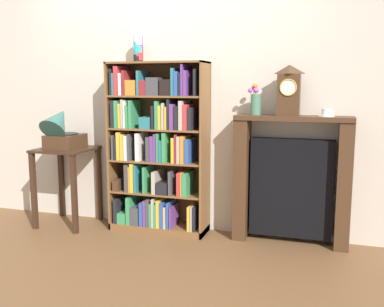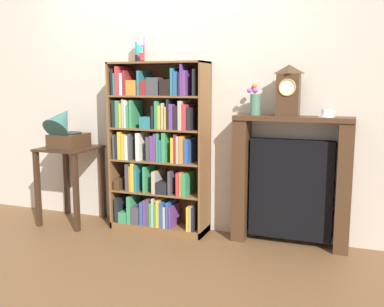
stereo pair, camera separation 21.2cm
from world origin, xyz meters
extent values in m
cube|color=brown|center=(0.00, 0.00, -0.01)|extent=(7.62, 6.40, 0.02)
cube|color=beige|center=(0.15, 0.33, 1.30)|extent=(4.62, 0.08, 2.60)
cube|color=brown|center=(-0.45, 0.14, 0.79)|extent=(0.02, 0.31, 1.58)
cube|color=brown|center=(0.45, 0.14, 0.79)|extent=(0.02, 0.31, 1.58)
cube|color=brown|center=(0.00, 0.28, 0.79)|extent=(0.92, 0.01, 1.58)
cube|color=brown|center=(0.00, 0.14, 1.57)|extent=(0.92, 0.31, 0.02)
cube|color=brown|center=(0.00, 0.14, 0.03)|extent=(0.92, 0.31, 0.06)
cube|color=black|center=(-0.40, 0.10, 0.18)|extent=(0.04, 0.22, 0.24)
cube|color=#388E56|center=(-0.33, 0.11, 0.11)|extent=(0.09, 0.24, 0.10)
cube|color=#388E56|center=(-0.26, 0.11, 0.19)|extent=(0.04, 0.23, 0.26)
cube|color=#424247|center=(-0.20, 0.10, 0.14)|extent=(0.08, 0.22, 0.17)
cube|color=#2D519E|center=(-0.13, 0.12, 0.17)|extent=(0.03, 0.26, 0.22)
cube|color=#663884|center=(-0.10, 0.10, 0.18)|extent=(0.03, 0.22, 0.25)
cube|color=#424247|center=(-0.06, 0.10, 0.19)|extent=(0.03, 0.22, 0.26)
cube|color=#388E56|center=(-0.04, 0.10, 0.17)|extent=(0.02, 0.21, 0.22)
cube|color=#B2A893|center=(-0.01, 0.10, 0.19)|extent=(0.02, 0.22, 0.27)
cube|color=#388E56|center=(0.01, 0.11, 0.17)|extent=(0.02, 0.24, 0.22)
cube|color=gold|center=(0.04, 0.10, 0.19)|extent=(0.03, 0.22, 0.26)
cube|color=#2D519E|center=(0.07, 0.11, 0.18)|extent=(0.03, 0.23, 0.24)
cube|color=#B2A893|center=(0.11, 0.11, 0.16)|extent=(0.02, 0.24, 0.20)
cube|color=#2D519E|center=(0.13, 0.10, 0.18)|extent=(0.02, 0.22, 0.24)
cube|color=#663884|center=(0.16, 0.12, 0.16)|extent=(0.02, 0.24, 0.20)
cube|color=gold|center=(0.34, 0.12, 0.17)|extent=(0.03, 0.25, 0.23)
cube|color=#B2A893|center=(0.36, 0.11, 0.17)|extent=(0.02, 0.24, 0.23)
cube|color=black|center=(0.39, 0.11, 0.17)|extent=(0.02, 0.24, 0.23)
cube|color=brown|center=(0.00, 0.14, 0.37)|extent=(0.89, 0.29, 0.02)
cube|color=#472D1C|center=(-0.39, 0.11, 0.43)|extent=(0.06, 0.24, 0.10)
cube|color=#424247|center=(-0.28, 0.11, 0.51)|extent=(0.03, 0.22, 0.26)
cube|color=orange|center=(-0.25, 0.10, 0.50)|extent=(0.02, 0.21, 0.24)
cube|color=gold|center=(-0.22, 0.09, 0.51)|extent=(0.03, 0.20, 0.27)
cube|color=teal|center=(-0.18, 0.09, 0.51)|extent=(0.02, 0.20, 0.26)
cube|color=#388E56|center=(-0.10, 0.12, 0.50)|extent=(0.02, 0.25, 0.24)
cube|color=#B2A893|center=(0.00, 0.12, 0.48)|extent=(0.04, 0.25, 0.21)
cube|color=black|center=(0.08, 0.08, 0.43)|extent=(0.10, 0.18, 0.11)
cube|color=#424247|center=(0.16, 0.11, 0.49)|extent=(0.02, 0.22, 0.22)
cube|color=#C63338|center=(0.24, 0.13, 0.48)|extent=(0.03, 0.26, 0.21)
cube|color=orange|center=(0.27, 0.12, 0.49)|extent=(0.02, 0.26, 0.22)
cube|color=#388E56|center=(0.30, 0.12, 0.48)|extent=(0.04, 0.25, 0.21)
cube|color=brown|center=(0.00, 0.14, 0.67)|extent=(0.89, 0.29, 0.02)
cube|color=#424247|center=(-0.41, 0.11, 0.79)|extent=(0.02, 0.24, 0.23)
cube|color=black|center=(-0.38, 0.12, 0.79)|extent=(0.02, 0.26, 0.21)
cube|color=gold|center=(-0.35, 0.10, 0.81)|extent=(0.03, 0.22, 0.26)
cube|color=gold|center=(-0.31, 0.10, 0.80)|extent=(0.03, 0.22, 0.24)
cube|color=white|center=(-0.27, 0.12, 0.79)|extent=(0.03, 0.25, 0.23)
cube|color=#424247|center=(-0.24, 0.12, 0.80)|extent=(0.02, 0.24, 0.25)
cube|color=white|center=(-0.16, 0.11, 0.81)|extent=(0.04, 0.23, 0.26)
cube|color=#424247|center=(-0.05, 0.10, 0.79)|extent=(0.03, 0.21, 0.23)
cube|color=#663884|center=(-0.01, 0.11, 0.80)|extent=(0.03, 0.24, 0.24)
cube|color=#663884|center=(0.02, 0.10, 0.81)|extent=(0.02, 0.21, 0.26)
cube|color=#388E56|center=(0.04, 0.12, 0.81)|extent=(0.02, 0.26, 0.26)
cube|color=teal|center=(0.07, 0.13, 0.78)|extent=(0.02, 0.26, 0.20)
cube|color=#388E56|center=(0.10, 0.11, 0.81)|extent=(0.03, 0.23, 0.27)
cube|color=gold|center=(0.19, 0.09, 0.79)|extent=(0.03, 0.20, 0.23)
cube|color=maroon|center=(0.22, 0.11, 0.81)|extent=(0.02, 0.24, 0.26)
cube|color=#B2A893|center=(0.24, 0.12, 0.80)|extent=(0.03, 0.26, 0.24)
cube|color=orange|center=(0.28, 0.09, 0.80)|extent=(0.04, 0.20, 0.25)
cube|color=#2D519E|center=(0.32, 0.12, 0.79)|extent=(0.04, 0.25, 0.22)
cube|color=brown|center=(0.00, 0.14, 0.97)|extent=(0.89, 0.29, 0.02)
cube|color=black|center=(-0.40, 0.12, 1.11)|extent=(0.03, 0.25, 0.25)
cube|color=#388E56|center=(-0.36, 0.11, 1.10)|extent=(0.03, 0.22, 0.25)
cube|color=gold|center=(-0.33, 0.11, 1.09)|extent=(0.02, 0.23, 0.22)
cube|color=#B2A893|center=(-0.30, 0.10, 1.11)|extent=(0.02, 0.22, 0.26)
cube|color=white|center=(-0.28, 0.11, 1.11)|extent=(0.02, 0.23, 0.25)
cube|color=#388E56|center=(-0.25, 0.10, 1.08)|extent=(0.03, 0.21, 0.21)
cube|color=#388E56|center=(-0.22, 0.11, 1.11)|extent=(0.03, 0.23, 0.25)
cube|color=teal|center=(-0.08, 0.08, 1.03)|extent=(0.11, 0.17, 0.11)
cube|color=black|center=(0.00, 0.12, 1.08)|extent=(0.02, 0.26, 0.21)
cube|color=#388E56|center=(0.04, 0.11, 1.10)|extent=(0.03, 0.24, 0.25)
cube|color=gold|center=(0.07, 0.12, 1.08)|extent=(0.03, 0.25, 0.21)
cube|color=#B2A893|center=(0.10, 0.11, 1.10)|extent=(0.02, 0.23, 0.23)
cube|color=gold|center=(0.13, 0.10, 1.08)|extent=(0.02, 0.22, 0.20)
cube|color=black|center=(0.15, 0.12, 1.11)|extent=(0.02, 0.25, 0.27)
cube|color=#663884|center=(0.18, 0.12, 1.09)|extent=(0.04, 0.25, 0.23)
cube|color=black|center=(0.22, 0.09, 1.08)|extent=(0.04, 0.20, 0.21)
cube|color=#B2A893|center=(0.27, 0.12, 1.11)|extent=(0.04, 0.24, 0.26)
cube|color=#C63338|center=(0.31, 0.11, 1.09)|extent=(0.04, 0.22, 0.23)
cube|color=black|center=(0.35, 0.09, 1.08)|extent=(0.04, 0.20, 0.20)
cube|color=brown|center=(0.00, 0.14, 1.27)|extent=(0.89, 0.29, 0.02)
cube|color=black|center=(-0.41, 0.10, 1.40)|extent=(0.02, 0.22, 0.24)
cube|color=teal|center=(-0.39, 0.11, 1.38)|extent=(0.02, 0.23, 0.20)
cube|color=#C63338|center=(-0.35, 0.12, 1.41)|extent=(0.04, 0.26, 0.26)
cube|color=white|center=(-0.31, 0.12, 1.38)|extent=(0.03, 0.26, 0.20)
cube|color=maroon|center=(-0.28, 0.12, 1.39)|extent=(0.03, 0.26, 0.22)
cube|color=orange|center=(-0.21, 0.09, 1.35)|extent=(0.10, 0.19, 0.14)
cube|color=teal|center=(-0.14, 0.12, 1.39)|extent=(0.02, 0.26, 0.22)
cube|color=maroon|center=(-0.09, 0.11, 1.34)|extent=(0.06, 0.23, 0.13)
cube|color=#424247|center=(0.00, 0.08, 1.36)|extent=(0.12, 0.18, 0.16)
cube|color=black|center=(0.12, 0.10, 1.35)|extent=(0.10, 0.22, 0.14)
cube|color=teal|center=(0.19, 0.11, 1.40)|extent=(0.02, 0.24, 0.24)
cube|color=#2D519E|center=(0.22, 0.13, 1.38)|extent=(0.04, 0.26, 0.21)
cube|color=black|center=(0.26, 0.11, 1.38)|extent=(0.02, 0.22, 0.20)
cube|color=#663884|center=(0.28, 0.12, 1.41)|extent=(0.02, 0.26, 0.27)
cube|color=#663884|center=(0.31, 0.10, 1.39)|extent=(0.03, 0.21, 0.22)
cube|color=black|center=(0.39, 0.10, 1.39)|extent=(0.02, 0.22, 0.23)
cylinder|color=black|center=(-0.20, 0.16, 1.63)|extent=(0.09, 0.09, 0.09)
cylinder|color=red|center=(-0.20, 0.16, 1.64)|extent=(0.09, 0.09, 0.09)
cylinder|color=pink|center=(-0.20, 0.16, 1.66)|extent=(0.09, 0.09, 0.09)
cylinder|color=red|center=(-0.19, 0.16, 1.68)|extent=(0.09, 0.09, 0.09)
cylinder|color=#28B2B7|center=(-0.20, 0.16, 1.69)|extent=(0.09, 0.09, 0.09)
cylinder|color=#28B2B7|center=(-0.20, 0.16, 1.71)|extent=(0.09, 0.09, 0.09)
cylinder|color=red|center=(-0.20, 0.16, 1.73)|extent=(0.09, 0.09, 0.09)
cylinder|color=white|center=(-0.20, 0.16, 1.75)|extent=(0.09, 0.09, 0.09)
cylinder|color=purple|center=(-0.19, 0.16, 1.76)|extent=(0.09, 0.09, 0.09)
cylinder|color=white|center=(-0.19, 0.16, 1.78)|extent=(0.09, 0.09, 0.09)
cube|color=#382316|center=(-0.93, 0.03, 0.75)|extent=(0.51, 0.52, 0.02)
cube|color=#382316|center=(-1.15, -0.20, 0.37)|extent=(0.04, 0.04, 0.74)
cube|color=#382316|center=(-0.71, -0.20, 0.37)|extent=(0.04, 0.04, 0.74)
cube|color=#382316|center=(-1.15, 0.26, 0.37)|extent=(0.04, 0.04, 0.74)
cube|color=#382316|center=(-0.71, 0.26, 0.37)|extent=(0.04, 0.04, 0.74)
cube|color=#472D1C|center=(-0.93, 0.03, 0.83)|extent=(0.30, 0.33, 0.13)
cylinder|color=black|center=(-0.93, 0.03, 0.90)|extent=(0.25, 0.25, 0.01)
cylinder|color=#2D605B|center=(-0.93, -0.02, 0.93)|extent=(0.03, 0.03, 0.06)
cone|color=#2D605B|center=(-0.93, -0.07, 1.04)|extent=(0.26, 0.37, 0.37)
cube|color=#472D1C|center=(1.22, 0.17, 1.10)|extent=(0.99, 0.24, 0.04)
cube|color=#472D1C|center=(0.78, 0.17, 0.54)|extent=(0.12, 0.22, 1.08)
cube|color=#472D1C|center=(1.65, 0.17, 0.54)|extent=(0.12, 0.22, 1.08)
cube|color=black|center=(1.22, 0.20, 0.48)|extent=(0.71, 0.12, 0.86)
cube|color=#472D1C|center=(1.17, 0.17, 1.29)|extent=(0.19, 0.13, 0.35)
pyramid|color=#472D1C|center=(1.17, 0.17, 1.50)|extent=(0.19, 0.13, 0.07)
cylinder|color=silver|center=(1.17, 0.10, 1.35)|extent=(0.13, 0.01, 0.13)
torus|color=#B79347|center=(1.17, 0.10, 1.35)|extent=(0.14, 0.01, 0.14)
cylinder|color=#4C7A60|center=(0.90, 0.17, 1.21)|extent=(0.09, 0.09, 0.18)
cylinder|color=#4C753D|center=(0.90, 0.16, 1.25)|extent=(0.03, 0.01, 0.24)
sphere|color=orange|center=(0.89, 0.16, 1.37)|extent=(0.04, 0.04, 0.04)
cylinder|color=#4C753D|center=(0.90, 0.14, 1.23)|extent=(0.01, 0.04, 0.20)
sphere|color=#B24CB7|center=(0.90, 0.13, 1.33)|extent=(0.05, 0.05, 0.05)
cylinder|color=#4C753D|center=(0.87, 0.14, 1.23)|extent=(0.05, 0.05, 0.20)
sphere|color=#B24CB7|center=(0.85, 0.12, 1.33)|extent=(0.04, 0.04, 0.04)
cylinder|color=#4C753D|center=(0.88, 0.18, 1.24)|extent=(0.03, 0.01, 0.22)
sphere|color=#B24CB7|center=(0.87, 0.18, 1.35)|extent=(0.03, 0.03, 0.03)
cylinder|color=white|center=(1.48, 0.17, 1.12)|extent=(0.13, 0.13, 0.01)
cylinder|color=white|center=(1.48, 0.17, 1.15)|extent=(0.08, 0.08, 0.06)
torus|color=white|center=(1.53, 0.17, 1.15)|extent=(0.04, 0.01, 0.04)
camera|label=1|loc=(1.53, -3.61, 1.38)|focal=41.02mm
camera|label=2|loc=(1.73, -3.54, 1.38)|focal=41.02mm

